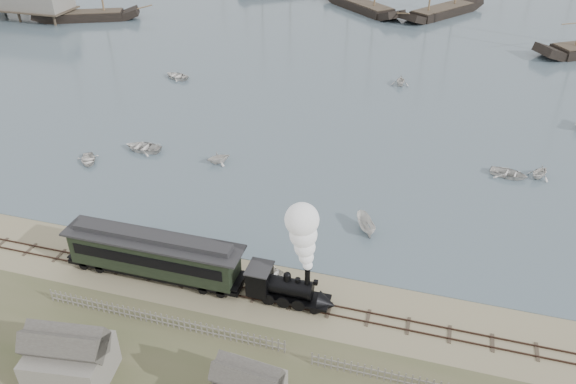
# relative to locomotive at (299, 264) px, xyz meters

# --- Properties ---
(ground) EXTENTS (600.00, 600.00, 0.00)m
(ground) POSITION_rel_locomotive_xyz_m (-2.53, 2.00, -4.01)
(ground) COLOR tan
(ground) RESTS_ON ground
(rail_track) EXTENTS (120.00, 1.80, 0.16)m
(rail_track) POSITION_rel_locomotive_xyz_m (-2.53, 0.00, -3.97)
(rail_track) COLOR #38261E
(rail_track) RESTS_ON ground
(picket_fence_west) EXTENTS (19.00, 0.10, 1.20)m
(picket_fence_west) POSITION_rel_locomotive_xyz_m (-9.03, -5.00, -4.01)
(picket_fence_west) COLOR gray
(picket_fence_west) RESTS_ON ground
(shed_left) EXTENTS (5.00, 4.00, 4.10)m
(shed_left) POSITION_rel_locomotive_xyz_m (-12.53, -11.00, -4.01)
(shed_left) COLOR gray
(shed_left) RESTS_ON ground
(locomotive) EXTENTS (6.95, 2.59, 8.66)m
(locomotive) POSITION_rel_locomotive_xyz_m (0.00, 0.00, 0.00)
(locomotive) COLOR black
(locomotive) RESTS_ON ground
(passenger_coach) EXTENTS (15.04, 2.90, 3.65)m
(passenger_coach) POSITION_rel_locomotive_xyz_m (-12.11, -0.00, -1.71)
(passenger_coach) COLOR black
(passenger_coach) RESTS_ON ground
(beached_dinghy) EXTENTS (3.76, 4.34, 0.75)m
(beached_dinghy) POSITION_rel_locomotive_xyz_m (-2.58, 2.14, -3.63)
(beached_dinghy) COLOR silver
(beached_dinghy) RESTS_ON ground
(rowboat_0) EXTENTS (4.04, 3.80, 0.68)m
(rowboat_0) POSITION_rel_locomotive_xyz_m (-28.40, 15.19, -3.61)
(rowboat_0) COLOR silver
(rowboat_0) RESTS_ON harbor_water
(rowboat_1) EXTENTS (3.49, 3.53, 1.41)m
(rowboat_1) POSITION_rel_locomotive_xyz_m (-14.40, 19.13, -3.25)
(rowboat_1) COLOR silver
(rowboat_1) RESTS_ON harbor_water
(rowboat_2) EXTENTS (3.47, 2.67, 1.27)m
(rowboat_2) POSITION_rel_locomotive_xyz_m (3.39, 11.02, -3.32)
(rowboat_2) COLOR silver
(rowboat_2) RESTS_ON harbor_water
(rowboat_3) EXTENTS (3.54, 4.39, 0.81)m
(rowboat_3) POSITION_rel_locomotive_xyz_m (16.52, 24.94, -3.55)
(rowboat_3) COLOR silver
(rowboat_3) RESTS_ON harbor_water
(rowboat_4) EXTENTS (3.57, 3.46, 1.44)m
(rowboat_4) POSITION_rel_locomotive_xyz_m (19.60, 25.58, -3.23)
(rowboat_4) COLOR silver
(rowboat_4) RESTS_ON harbor_water
(rowboat_6) EXTENTS (4.05, 4.77, 0.84)m
(rowboat_6) POSITION_rel_locomotive_xyz_m (-30.38, 41.76, -3.53)
(rowboat_6) COLOR silver
(rowboat_6) RESTS_ON harbor_water
(rowboat_7) EXTENTS (3.01, 2.64, 1.51)m
(rowboat_7) POSITION_rel_locomotive_xyz_m (2.38, 48.28, -3.19)
(rowboat_7) COLOR silver
(rowboat_7) RESTS_ON harbor_water
(rowboat_8) EXTENTS (3.24, 4.47, 0.91)m
(rowboat_8) POSITION_rel_locomotive_xyz_m (-23.93, 19.50, -3.49)
(rowboat_8) COLOR silver
(rowboat_8) RESTS_ON harbor_water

